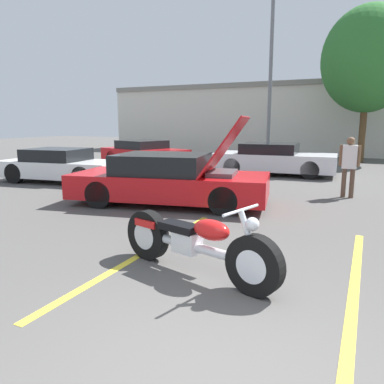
{
  "coord_description": "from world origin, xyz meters",
  "views": [
    {
      "loc": [
        0.82,
        -2.16,
        1.97
      ],
      "look_at": [
        -1.85,
        3.51,
        0.8
      ],
      "focal_mm": 35.0,
      "sensor_mm": 36.0,
      "label": 1
    }
  ],
  "objects_px": {
    "parked_car_left_row": "(61,166)",
    "motorcycle": "(195,243)",
    "light_pole": "(272,64)",
    "show_car_hood_open": "(170,180)",
    "parked_car_mid_left_row": "(144,153)",
    "spectator_near_motorcycle": "(349,162)",
    "tree_background": "(368,60)",
    "parked_car_mid_right_row": "(273,159)"
  },
  "relations": [
    {
      "from": "parked_car_left_row",
      "to": "motorcycle",
      "type": "bearing_deg",
      "value": -42.81
    },
    {
      "from": "light_pole",
      "to": "parked_car_left_row",
      "type": "bearing_deg",
      "value": -118.35
    },
    {
      "from": "motorcycle",
      "to": "show_car_hood_open",
      "type": "distance_m",
      "value": 4.38
    },
    {
      "from": "motorcycle",
      "to": "parked_car_mid_left_row",
      "type": "xyz_separation_m",
      "value": [
        -7.29,
        10.26,
        0.15
      ]
    },
    {
      "from": "parked_car_left_row",
      "to": "spectator_near_motorcycle",
      "type": "xyz_separation_m",
      "value": [
        8.85,
        1.18,
        0.4
      ]
    },
    {
      "from": "light_pole",
      "to": "motorcycle",
      "type": "relative_size",
      "value": 3.48
    },
    {
      "from": "tree_background",
      "to": "show_car_hood_open",
      "type": "bearing_deg",
      "value": -107.55
    },
    {
      "from": "parked_car_left_row",
      "to": "parked_car_mid_left_row",
      "type": "height_order",
      "value": "parked_car_mid_left_row"
    },
    {
      "from": "parked_car_mid_right_row",
      "to": "parked_car_mid_left_row",
      "type": "relative_size",
      "value": 1.03
    },
    {
      "from": "show_car_hood_open",
      "to": "motorcycle",
      "type": "bearing_deg",
      "value": -68.52
    },
    {
      "from": "tree_background",
      "to": "parked_car_mid_left_row",
      "type": "relative_size",
      "value": 1.65
    },
    {
      "from": "motorcycle",
      "to": "show_car_hood_open",
      "type": "relative_size",
      "value": 0.5
    },
    {
      "from": "parked_car_mid_right_row",
      "to": "tree_background",
      "type": "bearing_deg",
      "value": 61.09
    },
    {
      "from": "light_pole",
      "to": "tree_background",
      "type": "distance_m",
      "value": 4.58
    },
    {
      "from": "parked_car_left_row",
      "to": "spectator_near_motorcycle",
      "type": "distance_m",
      "value": 8.94
    },
    {
      "from": "tree_background",
      "to": "parked_car_left_row",
      "type": "xyz_separation_m",
      "value": [
        -8.93,
        -11.03,
        -4.37
      ]
    },
    {
      "from": "light_pole",
      "to": "parked_car_mid_left_row",
      "type": "bearing_deg",
      "value": -140.94
    },
    {
      "from": "show_car_hood_open",
      "to": "spectator_near_motorcycle",
      "type": "distance_m",
      "value": 4.73
    },
    {
      "from": "tree_background",
      "to": "parked_car_mid_left_row",
      "type": "distance_m",
      "value": 11.54
    },
    {
      "from": "show_car_hood_open",
      "to": "parked_car_mid_right_row",
      "type": "xyz_separation_m",
      "value": [
        1.03,
        6.35,
        -0.02
      ]
    },
    {
      "from": "tree_background",
      "to": "motorcycle",
      "type": "xyz_separation_m",
      "value": [
        -1.6,
        -16.21,
        -4.48
      ]
    },
    {
      "from": "motorcycle",
      "to": "tree_background",
      "type": "bearing_deg",
      "value": 100.0
    },
    {
      "from": "parked_car_mid_left_row",
      "to": "spectator_near_motorcycle",
      "type": "bearing_deg",
      "value": -5.91
    },
    {
      "from": "parked_car_left_row",
      "to": "parked_car_mid_left_row",
      "type": "xyz_separation_m",
      "value": [
        0.04,
        5.08,
        0.04
      ]
    },
    {
      "from": "spectator_near_motorcycle",
      "to": "tree_background",
      "type": "bearing_deg",
      "value": 89.54
    },
    {
      "from": "light_pole",
      "to": "spectator_near_motorcycle",
      "type": "bearing_deg",
      "value": -62.75
    },
    {
      "from": "light_pole",
      "to": "parked_car_mid_left_row",
      "type": "relative_size",
      "value": 1.91
    },
    {
      "from": "tree_background",
      "to": "parked_car_mid_left_row",
      "type": "xyz_separation_m",
      "value": [
        -8.89,
        -5.95,
        -4.33
      ]
    },
    {
      "from": "motorcycle",
      "to": "show_car_hood_open",
      "type": "height_order",
      "value": "show_car_hood_open"
    },
    {
      "from": "show_car_hood_open",
      "to": "parked_car_mid_left_row",
      "type": "height_order",
      "value": "show_car_hood_open"
    },
    {
      "from": "light_pole",
      "to": "spectator_near_motorcycle",
      "type": "distance_m",
      "value": 9.52
    },
    {
      "from": "parked_car_mid_left_row",
      "to": "show_car_hood_open",
      "type": "bearing_deg",
      "value": -35.2
    },
    {
      "from": "show_car_hood_open",
      "to": "spectator_near_motorcycle",
      "type": "bearing_deg",
      "value": 23.39
    },
    {
      "from": "parked_car_mid_right_row",
      "to": "parked_car_mid_left_row",
      "type": "height_order",
      "value": "parked_car_mid_right_row"
    },
    {
      "from": "tree_background",
      "to": "spectator_near_motorcycle",
      "type": "height_order",
      "value": "tree_background"
    },
    {
      "from": "light_pole",
      "to": "parked_car_left_row",
      "type": "distance_m",
      "value": 11.0
    },
    {
      "from": "tree_background",
      "to": "parked_car_mid_right_row",
      "type": "xyz_separation_m",
      "value": [
        -2.93,
        -6.18,
        -4.33
      ]
    },
    {
      "from": "parked_car_mid_left_row",
      "to": "light_pole",
      "type": "bearing_deg",
      "value": 57.02
    },
    {
      "from": "tree_background",
      "to": "parked_car_left_row",
      "type": "height_order",
      "value": "tree_background"
    },
    {
      "from": "parked_car_mid_right_row",
      "to": "spectator_near_motorcycle",
      "type": "xyz_separation_m",
      "value": [
        2.85,
        -3.67,
        0.37
      ]
    },
    {
      "from": "show_car_hood_open",
      "to": "parked_car_left_row",
      "type": "bearing_deg",
      "value": 152.08
    },
    {
      "from": "light_pole",
      "to": "spectator_near_motorcycle",
      "type": "height_order",
      "value": "light_pole"
    }
  ]
}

